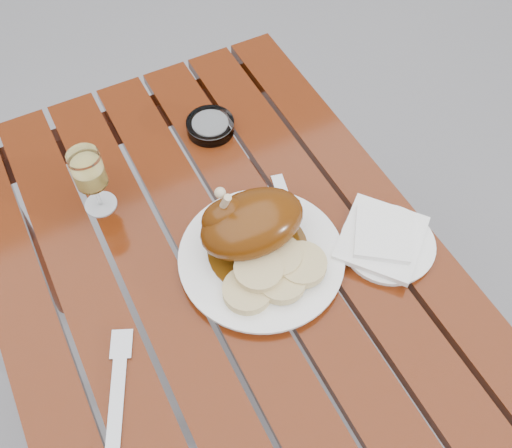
{
  "coord_description": "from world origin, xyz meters",
  "views": [
    {
      "loc": [
        -0.18,
        -0.45,
        1.67
      ],
      "look_at": [
        0.1,
        0.08,
        0.78
      ],
      "focal_mm": 40.0,
      "sensor_mm": 36.0,
      "label": 1
    }
  ],
  "objects": [
    {
      "name": "roast_duck",
      "position": [
        0.07,
        0.06,
        0.82
      ],
      "size": [
        0.2,
        0.19,
        0.14
      ],
      "color": "#502C09",
      "rests_on": "dinner_plate"
    },
    {
      "name": "side_plate",
      "position": [
        0.3,
        -0.06,
        0.76
      ],
      "size": [
        0.2,
        0.2,
        0.01
      ],
      "primitive_type": "cylinder",
      "rotation": [
        0.0,
        0.0,
        0.15
      ],
      "color": "white",
      "rests_on": "table"
    },
    {
      "name": "fork",
      "position": [
        -0.25,
        -0.09,
        0.75
      ],
      "size": [
        0.1,
        0.18,
        0.01
      ],
      "primitive_type": "cube",
      "rotation": [
        0.0,
        0.0,
        -0.43
      ],
      "color": "gray",
      "rests_on": "table"
    },
    {
      "name": "knife",
      "position": [
        0.17,
        0.07,
        0.75
      ],
      "size": [
        0.06,
        0.18,
        0.01
      ],
      "primitive_type": "cube",
      "rotation": [
        0.0,
        0.0,
        -0.23
      ],
      "color": "gray",
      "rests_on": "table"
    },
    {
      "name": "wine_glass",
      "position": [
        -0.15,
        0.28,
        0.83
      ],
      "size": [
        0.07,
        0.07,
        0.15
      ],
      "primitive_type": "cylinder",
      "rotation": [
        0.0,
        0.0,
        0.19
      ],
      "color": "#F2DB6E",
      "rests_on": "table"
    },
    {
      "name": "napkin",
      "position": [
        0.29,
        -0.05,
        0.77
      ],
      "size": [
        0.21,
        0.21,
        0.01
      ],
      "primitive_type": "cube",
      "rotation": [
        0.0,
        0.0,
        0.68
      ],
      "color": "white",
      "rests_on": "side_plate"
    },
    {
      "name": "ashtray",
      "position": [
        0.13,
        0.36,
        0.76
      ],
      "size": [
        0.13,
        0.13,
        0.03
      ],
      "primitive_type": "cylinder",
      "rotation": [
        0.0,
        0.0,
        0.36
      ],
      "color": "#B2B7BC",
      "rests_on": "table"
    },
    {
      "name": "bread_dumplings",
      "position": [
        0.07,
        -0.03,
        0.79
      ],
      "size": [
        0.2,
        0.13,
        0.04
      ],
      "color": "#D7C583",
      "rests_on": "dinner_plate"
    },
    {
      "name": "dinner_plate",
      "position": [
        0.08,
        0.02,
        0.76
      ],
      "size": [
        0.4,
        0.4,
        0.02
      ],
      "primitive_type": "cylinder",
      "rotation": [
        0.0,
        0.0,
        -0.4
      ],
      "color": "white",
      "rests_on": "table"
    },
    {
      "name": "table",
      "position": [
        0.0,
        0.0,
        0.38
      ],
      "size": [
        0.8,
        1.2,
        0.75
      ],
      "primitive_type": "cube",
      "color": "#60200B",
      "rests_on": "ground"
    },
    {
      "name": "ground",
      "position": [
        0.0,
        0.0,
        0.0
      ],
      "size": [
        60.0,
        60.0,
        0.0
      ],
      "primitive_type": "plane",
      "color": "slate",
      "rests_on": "ground"
    }
  ]
}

